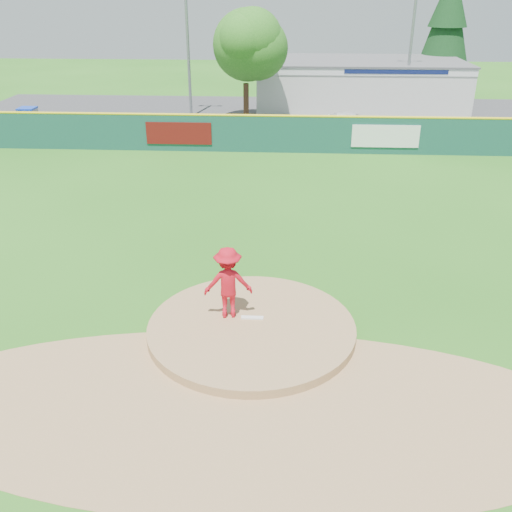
# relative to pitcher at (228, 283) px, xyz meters

# --- Properties ---
(ground) EXTENTS (120.00, 120.00, 0.00)m
(ground) POSITION_rel_pitcher_xyz_m (0.65, -0.43, -1.25)
(ground) COLOR #286B19
(ground) RESTS_ON ground
(pitchers_mound) EXTENTS (5.50, 5.50, 0.50)m
(pitchers_mound) POSITION_rel_pitcher_xyz_m (0.65, -0.43, -1.25)
(pitchers_mound) COLOR #9E774C
(pitchers_mound) RESTS_ON ground
(pitching_rubber) EXTENTS (0.60, 0.15, 0.04)m
(pitching_rubber) POSITION_rel_pitcher_xyz_m (0.65, -0.13, -0.98)
(pitching_rubber) COLOR white
(pitching_rubber) RESTS_ON pitchers_mound
(infield_dirt_arc) EXTENTS (15.40, 15.40, 0.01)m
(infield_dirt_arc) POSITION_rel_pitcher_xyz_m (0.65, -3.43, -1.24)
(infield_dirt_arc) COLOR #9E774C
(infield_dirt_arc) RESTS_ON ground
(parking_lot) EXTENTS (44.00, 16.00, 0.02)m
(parking_lot) POSITION_rel_pitcher_xyz_m (0.65, 26.57, -1.24)
(parking_lot) COLOR #38383A
(parking_lot) RESTS_ON ground
(pitcher) EXTENTS (1.38, 0.91, 2.00)m
(pitcher) POSITION_rel_pitcher_xyz_m (0.00, 0.00, 0.00)
(pitcher) COLOR red
(pitcher) RESTS_ON pitchers_mound
(van) EXTENTS (4.38, 2.14, 1.20)m
(van) POSITION_rel_pitcher_xyz_m (5.37, 22.50, -0.63)
(van) COLOR white
(van) RESTS_ON parking_lot
(pool_building_grp) EXTENTS (15.20, 8.20, 3.31)m
(pool_building_grp) POSITION_rel_pitcher_xyz_m (6.65, 31.56, 0.42)
(pool_building_grp) COLOR silver
(pool_building_grp) RESTS_ON ground
(fence_banners) EXTENTS (14.81, 0.04, 1.20)m
(fence_banners) POSITION_rel_pitcher_xyz_m (1.08, 17.49, -0.25)
(fence_banners) COLOR #5F0F0D
(fence_banners) RESTS_ON ground
(playground_slide) EXTENTS (1.00, 2.81, 1.55)m
(playground_slide) POSITION_rel_pitcher_xyz_m (-14.60, 21.22, -0.46)
(playground_slide) COLOR blue
(playground_slide) RESTS_ON ground
(outfield_fence) EXTENTS (40.00, 0.14, 2.07)m
(outfield_fence) POSITION_rel_pitcher_xyz_m (0.65, 17.57, -0.16)
(outfield_fence) COLOR #16483E
(outfield_fence) RESTS_ON ground
(deciduous_tree) EXTENTS (5.60, 5.60, 7.36)m
(deciduous_tree) POSITION_rel_pitcher_xyz_m (-1.35, 24.57, 3.31)
(deciduous_tree) COLOR #382314
(deciduous_tree) RESTS_ON ground
(conifer_tree) EXTENTS (4.40, 4.40, 9.50)m
(conifer_tree) POSITION_rel_pitcher_xyz_m (13.65, 35.57, 4.29)
(conifer_tree) COLOR #382314
(conifer_tree) RESTS_ON ground
(light_pole_left) EXTENTS (1.75, 0.25, 11.00)m
(light_pole_left) POSITION_rel_pitcher_xyz_m (-5.35, 26.57, 4.80)
(light_pole_left) COLOR gray
(light_pole_left) RESTS_ON ground
(light_pole_right) EXTENTS (1.75, 0.25, 10.00)m
(light_pole_right) POSITION_rel_pitcher_xyz_m (9.65, 28.57, 4.29)
(light_pole_right) COLOR gray
(light_pole_right) RESTS_ON ground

